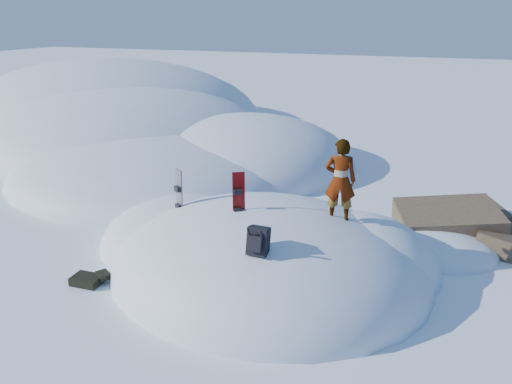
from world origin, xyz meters
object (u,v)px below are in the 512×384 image
(person, at_px, (340,180))
(snowboard_red, at_px, (239,203))
(snowboard_dark, at_px, (179,199))
(backpack, at_px, (258,241))

(person, bearing_deg, snowboard_red, 11.05)
(snowboard_red, relative_size, snowboard_dark, 0.95)
(snowboard_dark, distance_m, person, 3.72)
(backpack, relative_size, person, 0.35)
(snowboard_dark, xyz_separation_m, person, (3.62, 0.24, 0.82))
(snowboard_dark, relative_size, person, 0.83)
(snowboard_red, xyz_separation_m, person, (1.95, 0.70, 0.51))
(backpack, height_order, person, person)
(snowboard_red, xyz_separation_m, snowboard_dark, (-1.67, 0.46, -0.31))
(snowboard_dark, bearing_deg, person, 36.85)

